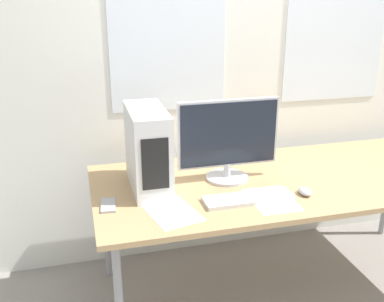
% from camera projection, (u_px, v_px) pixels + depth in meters
% --- Properties ---
extents(wall_back, '(8.00, 0.07, 2.70)m').
position_uv_depth(wall_back, '(253.00, 48.00, 2.81)').
color(wall_back, silver).
rests_on(wall_back, ground_plane).
extents(desk, '(2.14, 0.91, 0.71)m').
position_uv_depth(desk, '(287.00, 184.00, 2.51)').
color(desk, tan).
rests_on(desk, ground_plane).
extents(pc_tower, '(0.18, 0.43, 0.42)m').
position_uv_depth(pc_tower, '(148.00, 149.00, 2.30)').
color(pc_tower, silver).
rests_on(pc_tower, desk).
extents(monitor_main, '(0.55, 0.23, 0.45)m').
position_uv_depth(monitor_main, '(228.00, 139.00, 2.39)').
color(monitor_main, '#B7B7BC').
rests_on(monitor_main, desk).
extents(keyboard, '(0.45, 0.13, 0.02)m').
position_uv_depth(keyboard, '(249.00, 198.00, 2.22)').
color(keyboard, silver).
rests_on(keyboard, desk).
extents(mouse, '(0.06, 0.09, 0.03)m').
position_uv_depth(mouse, '(305.00, 191.00, 2.28)').
color(mouse, '#B2B2B7').
rests_on(mouse, desk).
extents(cell_phone, '(0.08, 0.16, 0.01)m').
position_uv_depth(cell_phone, '(108.00, 205.00, 2.16)').
color(cell_phone, '#99999E').
rests_on(cell_phone, desk).
extents(paper_sheet_left, '(0.27, 0.34, 0.00)m').
position_uv_depth(paper_sheet_left, '(172.00, 212.00, 2.10)').
color(paper_sheet_left, white).
rests_on(paper_sheet_left, desk).
extents(paper_sheet_front, '(0.21, 0.30, 0.00)m').
position_uv_depth(paper_sheet_front, '(272.00, 200.00, 2.23)').
color(paper_sheet_front, white).
rests_on(paper_sheet_front, desk).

